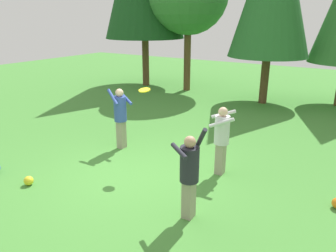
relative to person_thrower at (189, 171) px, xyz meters
name	(u,v)px	position (x,y,z in m)	size (l,w,h in m)	color
ground_plane	(133,174)	(-1.90, 0.79, -0.94)	(40.00, 40.00, 0.00)	#478C38
person_thrower	(189,171)	(0.00, 0.00, 0.00)	(0.65, 0.66, 1.75)	gray
person_catcher	(120,113)	(-3.19, 1.92, 0.06)	(0.71, 0.66, 1.68)	gray
person_bystander	(222,135)	(-0.22, 1.93, 0.01)	(0.67, 0.62, 1.61)	gray
frisbee	(144,90)	(-1.95, 1.38, 0.95)	(0.29, 0.29, 0.07)	yellow
ball_yellow	(29,181)	(-3.52, -0.82, -0.84)	(0.21, 0.21, 0.21)	yellow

